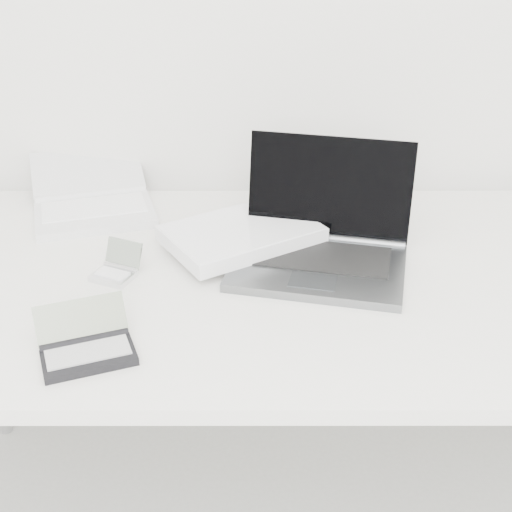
{
  "coord_description": "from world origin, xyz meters",
  "views": [
    {
      "loc": [
        -0.03,
        0.35,
        1.43
      ],
      "look_at": [
        -0.03,
        1.51,
        0.79
      ],
      "focal_mm": 50.0,
      "sensor_mm": 36.0,
      "label": 1
    }
  ],
  "objects_px": {
    "desk": "(271,293)",
    "netbook_open_white": "(93,201)",
    "palmtop_charcoal": "(87,347)",
    "laptop_large": "(283,239)"
  },
  "relations": [
    {
      "from": "netbook_open_white",
      "to": "palmtop_charcoal",
      "type": "distance_m",
      "value": 0.57
    },
    {
      "from": "palmtop_charcoal",
      "to": "netbook_open_white",
      "type": "bearing_deg",
      "value": 79.9
    },
    {
      "from": "netbook_open_white",
      "to": "palmtop_charcoal",
      "type": "height_order",
      "value": "netbook_open_white"
    },
    {
      "from": "desk",
      "to": "netbook_open_white",
      "type": "bearing_deg",
      "value": 144.27
    },
    {
      "from": "desk",
      "to": "netbook_open_white",
      "type": "relative_size",
      "value": 4.06
    },
    {
      "from": "laptop_large",
      "to": "palmtop_charcoal",
      "type": "xyz_separation_m",
      "value": [
        -0.33,
        -0.34,
        -0.02
      ]
    },
    {
      "from": "netbook_open_white",
      "to": "palmtop_charcoal",
      "type": "bearing_deg",
      "value": -95.86
    },
    {
      "from": "desk",
      "to": "palmtop_charcoal",
      "type": "relative_size",
      "value": 8.89
    },
    {
      "from": "netbook_open_white",
      "to": "palmtop_charcoal",
      "type": "relative_size",
      "value": 2.19
    },
    {
      "from": "desk",
      "to": "netbook_open_white",
      "type": "distance_m",
      "value": 0.51
    }
  ]
}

